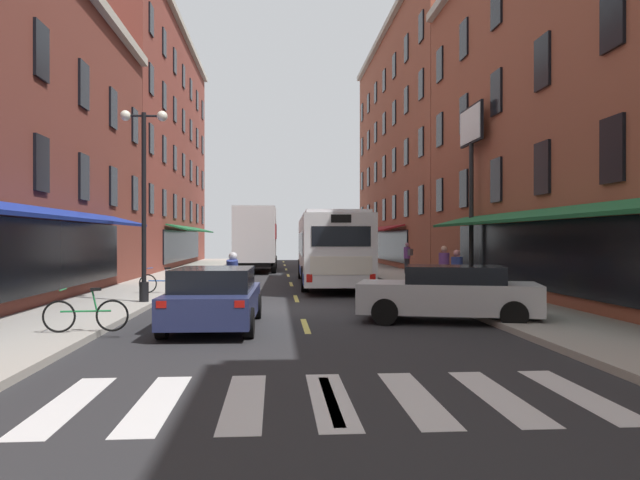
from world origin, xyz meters
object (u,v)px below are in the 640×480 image
at_px(sedan_far, 449,293).
at_px(motorcycle_rider, 233,284).
at_px(transit_bus, 329,248).
at_px(sedan_mid, 215,297).
at_px(pedestrian_mid, 457,274).
at_px(box_truck, 256,239).
at_px(sedan_near, 258,255).
at_px(bicycle_mid, 86,314).
at_px(pedestrian_far, 444,270).
at_px(billboard_sign, 471,151).
at_px(pedestrian_near, 407,257).
at_px(bicycle_near, 162,283).
at_px(street_lamp_twin, 144,196).

xyz_separation_m(sedan_far, motorcycle_rider, (-5.54, 3.49, -0.01)).
distance_m(transit_bus, sedan_mid, 13.27).
bearing_deg(sedan_far, pedestrian_mid, 70.41).
bearing_deg(sedan_mid, box_truck, 89.46).
height_order(sedan_near, pedestrian_mid, pedestrian_mid).
relative_size(transit_bus, bicycle_mid, 7.10).
bearing_deg(pedestrian_far, billboard_sign, 178.57).
bearing_deg(sedan_mid, transit_bus, 73.32).
bearing_deg(pedestrian_far, pedestrian_near, -155.69).
bearing_deg(sedan_mid, bicycle_near, 108.87).
relative_size(sedan_far, bicycle_mid, 2.72).
relative_size(box_truck, sedan_far, 1.76).
xyz_separation_m(motorcycle_rider, pedestrian_far, (7.03, 2.20, 0.29)).
distance_m(pedestrian_near, pedestrian_mid, 14.35).
bearing_deg(bicycle_near, transit_bus, 38.84).
height_order(pedestrian_near, pedestrian_mid, pedestrian_near).
bearing_deg(box_truck, pedestrian_far, -68.10).
height_order(sedan_far, street_lamp_twin, street_lamp_twin).
bearing_deg(sedan_far, sedan_mid, -174.42).
distance_m(box_truck, motorcycle_rider, 19.54).
height_order(sedan_mid, pedestrian_near, pedestrian_near).
distance_m(sedan_mid, bicycle_mid, 2.83).
height_order(pedestrian_mid, pedestrian_far, pedestrian_far).
bearing_deg(sedan_near, box_truck, -88.64).
bearing_deg(transit_bus, pedestrian_near, 51.29).
height_order(motorcycle_rider, bicycle_mid, motorcycle_rider).
distance_m(motorcycle_rider, bicycle_mid, 5.99).
xyz_separation_m(transit_bus, sedan_near, (-3.85, 22.47, -0.91)).
xyz_separation_m(sedan_far, bicycle_mid, (-8.18, -1.89, -0.22)).
bearing_deg(bicycle_near, motorcycle_rider, -52.08).
bearing_deg(sedan_far, box_truck, 103.37).
bearing_deg(bicycle_mid, pedestrian_far, 38.10).
distance_m(box_truck, pedestrian_near, 9.76).
relative_size(sedan_far, pedestrian_mid, 2.96).
relative_size(box_truck, motorcycle_rider, 3.98).
bearing_deg(billboard_sign, motorcycle_rider, -149.50).
relative_size(billboard_sign, bicycle_near, 4.24).
bearing_deg(transit_bus, billboard_sign, -31.77).
bearing_deg(street_lamp_twin, bicycle_mid, -88.99).
xyz_separation_m(bicycle_near, street_lamp_twin, (-0.02, -2.89, 2.85)).
distance_m(bicycle_mid, pedestrian_near, 22.97).
distance_m(transit_bus, pedestrian_far, 7.29).
xyz_separation_m(bicycle_near, bicycle_mid, (0.09, -8.88, 0.00)).
relative_size(sedan_far, bicycle_near, 2.76).
relative_size(transit_bus, pedestrian_near, 7.17).
height_order(transit_bus, pedestrian_far, transit_bus).
xyz_separation_m(transit_bus, box_truck, (-3.58, 10.87, 0.39)).
bearing_deg(bicycle_mid, bicycle_near, 90.58).
distance_m(sedan_far, bicycle_mid, 8.39).
distance_m(billboard_sign, sedan_far, 10.62).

